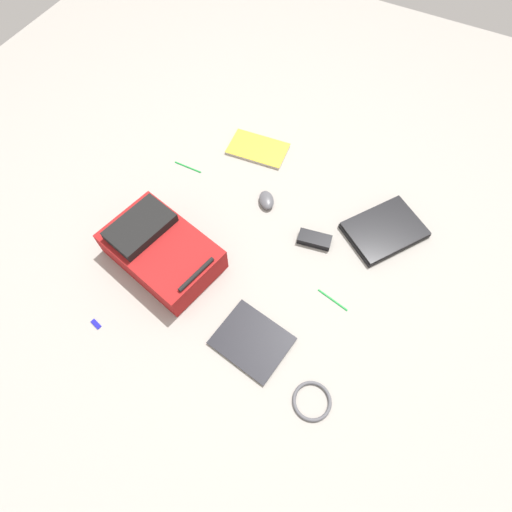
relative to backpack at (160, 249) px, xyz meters
The scene contains 11 objects.
ground_plane 0.41m from the backpack, 120.87° to the left, with size 3.92×3.92×0.00m, color gray.
backpack is the anchor object (origin of this frame).
laptop 0.94m from the backpack, 125.10° to the left, with size 0.39×0.37×0.03m.
book_manual 0.71m from the backpack, behind, with size 0.19×0.29×0.02m.
book_comic 0.51m from the backpack, 73.50° to the left, with size 0.25×0.29×0.01m.
computer_mouse 0.51m from the backpack, 150.51° to the left, with size 0.06×0.10×0.03m, color #4C4C51.
cable_coil 0.81m from the backpack, 72.91° to the left, with size 0.14×0.14×0.01m, color #4C4C51.
power_brick 0.63m from the backpack, 124.48° to the left, with size 0.06×0.14×0.03m, color black.
pen_black 0.49m from the backpack, 159.87° to the right, with size 0.01×0.01×0.14m, color #198C33.
pen_blue 0.71m from the backpack, 101.90° to the left, with size 0.01×0.01×0.14m, color #198C33.
usb_stick 0.37m from the backpack, 10.30° to the right, with size 0.02×0.05×0.01m, color #191999.
Camera 1 is at (0.74, 0.35, 1.47)m, focal length 28.45 mm.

